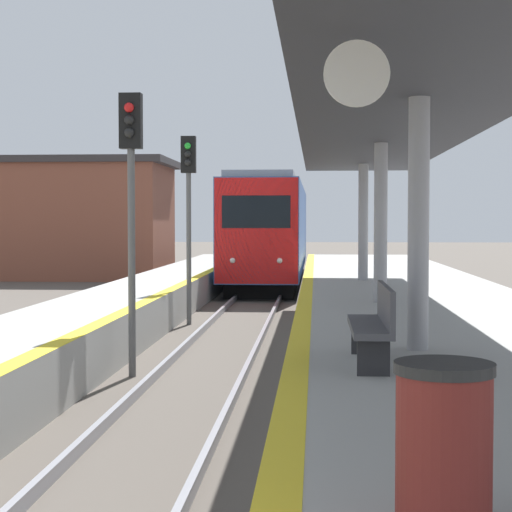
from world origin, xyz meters
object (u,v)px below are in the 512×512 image
(signal_far, at_px, (189,194))
(trash_bin, at_px, (444,447))
(bench, at_px, (375,322))
(signal_mid, at_px, (131,180))
(train, at_px, (272,231))

(signal_far, relative_size, trash_bin, 5.04)
(bench, bearing_deg, signal_mid, 134.05)
(train, xyz_separation_m, signal_far, (-1.26, -15.25, 1.10))
(trash_bin, bearing_deg, bench, 89.93)
(train, distance_m, trash_bin, 31.69)
(signal_mid, distance_m, signal_far, 7.08)
(bench, bearing_deg, trash_bin, -90.07)
(signal_mid, relative_size, trash_bin, 5.04)
(signal_far, xyz_separation_m, bench, (3.82, -10.92, -1.85))
(train, relative_size, signal_far, 4.10)
(signal_mid, bearing_deg, signal_far, 90.92)
(train, bearing_deg, signal_mid, -92.93)
(signal_mid, bearing_deg, trash_bin, -68.16)
(train, relative_size, trash_bin, 20.67)
(signal_far, height_order, bench, signal_far)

